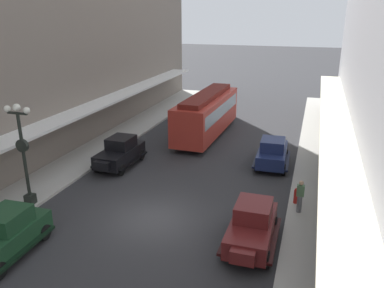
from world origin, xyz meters
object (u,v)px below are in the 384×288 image
at_px(parked_car_1, 252,224).
at_px(pedestrian_1, 329,219).
at_px(lamp_post_with_clock, 23,151).
at_px(pedestrian_0, 321,256).
at_px(parked_car_3, 120,151).
at_px(streetcar, 207,113).
at_px(fire_hydrant, 296,196).
at_px(parked_car_2, 5,233).
at_px(pedestrian_2, 300,196).
at_px(parked_car_0, 272,152).

xyz_separation_m(parked_car_1, pedestrian_1, (3.04, 1.36, 0.05)).
distance_m(lamp_post_with_clock, pedestrian_0, 14.15).
bearing_deg(parked_car_3, parked_car_1, -33.47).
bearing_deg(pedestrian_0, streetcar, 119.41).
xyz_separation_m(lamp_post_with_clock, pedestrian_1, (14.22, 1.43, -2.00)).
bearing_deg(fire_hydrant, pedestrian_0, -78.00).
relative_size(parked_car_2, parked_car_3, 1.01).
xyz_separation_m(streetcar, fire_hydrant, (7.46, -9.76, -1.34)).
bearing_deg(streetcar, lamp_post_with_clock, -110.82).
relative_size(streetcar, pedestrian_0, 5.89).
bearing_deg(pedestrian_1, parked_car_2, -157.61).
bearing_deg(parked_car_1, pedestrian_2, 61.12).
height_order(parked_car_0, pedestrian_0, parked_car_0).
bearing_deg(parked_car_3, lamp_post_with_clock, -105.35).
relative_size(parked_car_1, fire_hydrant, 5.20).
bearing_deg(lamp_post_with_clock, pedestrian_2, 14.17).
height_order(fire_hydrant, pedestrian_2, pedestrian_2).
xyz_separation_m(parked_car_2, parked_car_3, (-0.13, 9.97, 0.00)).
bearing_deg(streetcar, pedestrian_1, -54.47).
distance_m(parked_car_2, lamp_post_with_clock, 4.59).
xyz_separation_m(fire_hydrant, pedestrian_2, (0.20, -0.89, 0.43)).
relative_size(parked_car_3, lamp_post_with_clock, 0.83).
distance_m(lamp_post_with_clock, pedestrian_1, 14.43).
xyz_separation_m(parked_car_3, pedestrian_0, (12.20, -7.72, 0.05)).
distance_m(parked_car_2, pedestrian_2, 13.07).
distance_m(parked_car_0, pedestrian_0, 11.05).
height_order(parked_car_1, parked_car_2, same).
bearing_deg(streetcar, pedestrian_0, -60.59).
xyz_separation_m(parked_car_2, streetcar, (3.43, 17.58, 0.96)).
bearing_deg(pedestrian_2, parked_car_2, -147.98).
bearing_deg(parked_car_2, pedestrian_0, 10.57).
distance_m(parked_car_1, streetcar, 15.09).
relative_size(fire_hydrant, pedestrian_0, 0.50).
bearing_deg(pedestrian_2, streetcar, 125.69).
relative_size(parked_car_2, fire_hydrant, 5.25).
distance_m(parked_car_3, pedestrian_2, 11.62).
bearing_deg(parked_car_1, parked_car_3, 146.53).
height_order(parked_car_2, fire_hydrant, parked_car_2).
bearing_deg(parked_car_0, lamp_post_with_clock, -139.88).
relative_size(streetcar, lamp_post_with_clock, 1.87).
distance_m(parked_car_1, parked_car_2, 10.03).
xyz_separation_m(parked_car_1, fire_hydrant, (1.57, 4.10, -0.38)).
bearing_deg(parked_car_3, pedestrian_0, -32.32).
xyz_separation_m(fire_hydrant, pedestrian_1, (1.47, -2.74, 0.43)).
distance_m(parked_car_3, streetcar, 8.46).
xyz_separation_m(lamp_post_with_clock, pedestrian_0, (13.93, -1.41, -2.00)).
distance_m(streetcar, lamp_post_with_clock, 14.93).
relative_size(pedestrian_0, pedestrian_1, 1.00).
bearing_deg(parked_car_2, fire_hydrant, 35.71).
relative_size(streetcar, fire_hydrant, 11.79).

